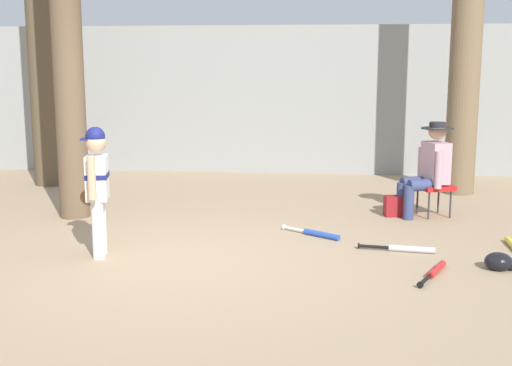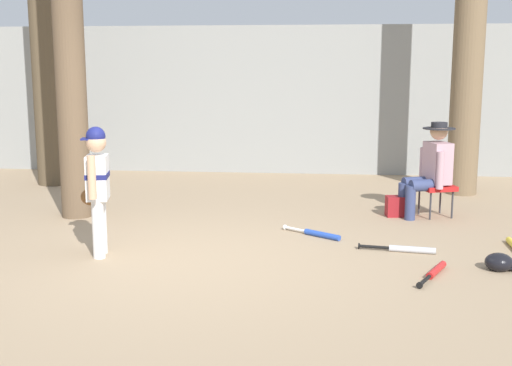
{
  "view_description": "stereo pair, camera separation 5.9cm",
  "coord_description": "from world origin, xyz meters",
  "px_view_note": "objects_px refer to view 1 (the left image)",
  "views": [
    {
      "loc": [
        1.19,
        -6.09,
        1.88
      ],
      "look_at": [
        0.6,
        0.22,
        0.75
      ],
      "focal_mm": 45.87,
      "sensor_mm": 36.0,
      "label": 1
    },
    {
      "loc": [
        1.25,
        -6.09,
        1.88
      ],
      "look_at": [
        0.6,
        0.22,
        0.75
      ],
      "focal_mm": 45.87,
      "sensor_mm": 36.0,
      "label": 2
    }
  ],
  "objects_px": {
    "seated_spectator": "(428,167)",
    "tree_behind_spectator": "(465,71)",
    "handbag_beside_stool": "(398,206)",
    "tree_far_left": "(46,56)",
    "tree_near_player": "(67,37)",
    "bat_red_barrel": "(435,271)",
    "young_ballplayer": "(97,183)",
    "folding_stool": "(434,188)",
    "batting_helmet_black": "(499,262)",
    "bat_blue_youth": "(317,234)",
    "bat_aluminum_silver": "(406,249)"
  },
  "relations": [
    {
      "from": "bat_red_barrel",
      "to": "folding_stool",
      "type": "bearing_deg",
      "value": 80.68
    },
    {
      "from": "bat_blue_youth",
      "to": "tree_far_left",
      "type": "bearing_deg",
      "value": 145.39
    },
    {
      "from": "bat_red_barrel",
      "to": "bat_blue_youth",
      "type": "bearing_deg",
      "value": 130.32
    },
    {
      "from": "seated_spectator",
      "to": "handbag_beside_stool",
      "type": "height_order",
      "value": "seated_spectator"
    },
    {
      "from": "tree_behind_spectator",
      "to": "batting_helmet_black",
      "type": "relative_size",
      "value": 14.12
    },
    {
      "from": "folding_stool",
      "to": "bat_red_barrel",
      "type": "height_order",
      "value": "folding_stool"
    },
    {
      "from": "handbag_beside_stool",
      "to": "bat_red_barrel",
      "type": "distance_m",
      "value": 2.4
    },
    {
      "from": "tree_near_player",
      "to": "bat_red_barrel",
      "type": "distance_m",
      "value": 5.1
    },
    {
      "from": "young_ballplayer",
      "to": "tree_far_left",
      "type": "height_order",
      "value": "tree_far_left"
    },
    {
      "from": "tree_behind_spectator",
      "to": "bat_blue_youth",
      "type": "xyz_separation_m",
      "value": [
        -2.12,
        -2.78,
        -1.79
      ]
    },
    {
      "from": "handbag_beside_stool",
      "to": "bat_red_barrel",
      "type": "bearing_deg",
      "value": -88.78
    },
    {
      "from": "young_ballplayer",
      "to": "bat_aluminum_silver",
      "type": "bearing_deg",
      "value": 7.63
    },
    {
      "from": "seated_spectator",
      "to": "handbag_beside_stool",
      "type": "bearing_deg",
      "value": -179.05
    },
    {
      "from": "bat_red_barrel",
      "to": "bat_aluminum_silver",
      "type": "relative_size",
      "value": 0.87
    },
    {
      "from": "tree_far_left",
      "to": "bat_aluminum_silver",
      "type": "relative_size",
      "value": 6.2
    },
    {
      "from": "seated_spectator",
      "to": "tree_far_left",
      "type": "bearing_deg",
      "value": 162.16
    },
    {
      "from": "folding_stool",
      "to": "batting_helmet_black",
      "type": "bearing_deg",
      "value": -84.23
    },
    {
      "from": "tree_behind_spectator",
      "to": "tree_near_player",
      "type": "bearing_deg",
      "value": -158.31
    },
    {
      "from": "handbag_beside_stool",
      "to": "bat_aluminum_silver",
      "type": "distance_m",
      "value": 1.67
    },
    {
      "from": "tree_behind_spectator",
      "to": "seated_spectator",
      "type": "bearing_deg",
      "value": -114.13
    },
    {
      "from": "seated_spectator",
      "to": "bat_aluminum_silver",
      "type": "bearing_deg",
      "value": -105.87
    },
    {
      "from": "bat_blue_youth",
      "to": "bat_aluminum_silver",
      "type": "bearing_deg",
      "value": -30.43
    },
    {
      "from": "batting_helmet_black",
      "to": "seated_spectator",
      "type": "bearing_deg",
      "value": 98.25
    },
    {
      "from": "seated_spectator",
      "to": "bat_red_barrel",
      "type": "relative_size",
      "value": 1.76
    },
    {
      "from": "young_ballplayer",
      "to": "tree_far_left",
      "type": "bearing_deg",
      "value": 118.24
    },
    {
      "from": "seated_spectator",
      "to": "tree_far_left",
      "type": "height_order",
      "value": "tree_far_left"
    },
    {
      "from": "tree_behind_spectator",
      "to": "seated_spectator",
      "type": "height_order",
      "value": "tree_behind_spectator"
    },
    {
      "from": "tree_near_player",
      "to": "batting_helmet_black",
      "type": "distance_m",
      "value": 5.53
    },
    {
      "from": "bat_blue_youth",
      "to": "batting_helmet_black",
      "type": "bearing_deg",
      "value": -31.76
    },
    {
      "from": "folding_stool",
      "to": "tree_far_left",
      "type": "bearing_deg",
      "value": 162.73
    },
    {
      "from": "young_ballplayer",
      "to": "bat_blue_youth",
      "type": "height_order",
      "value": "young_ballplayer"
    },
    {
      "from": "seated_spectator",
      "to": "tree_behind_spectator",
      "type": "bearing_deg",
      "value": 65.87
    },
    {
      "from": "handbag_beside_stool",
      "to": "tree_far_left",
      "type": "relative_size",
      "value": 0.07
    },
    {
      "from": "tree_behind_spectator",
      "to": "folding_stool",
      "type": "distance_m",
      "value": 2.26
    },
    {
      "from": "tree_far_left",
      "to": "seated_spectator",
      "type": "bearing_deg",
      "value": -17.84
    },
    {
      "from": "tree_far_left",
      "to": "bat_blue_youth",
      "type": "height_order",
      "value": "tree_far_left"
    },
    {
      "from": "seated_spectator",
      "to": "bat_red_barrel",
      "type": "height_order",
      "value": "seated_spectator"
    },
    {
      "from": "tree_near_player",
      "to": "seated_spectator",
      "type": "distance_m",
      "value": 4.75
    },
    {
      "from": "tree_near_player",
      "to": "batting_helmet_black",
      "type": "bearing_deg",
      "value": -20.36
    },
    {
      "from": "folding_stool",
      "to": "batting_helmet_black",
      "type": "relative_size",
      "value": 1.66
    },
    {
      "from": "tree_behind_spectator",
      "to": "tree_far_left",
      "type": "height_order",
      "value": "tree_far_left"
    },
    {
      "from": "tree_behind_spectator",
      "to": "batting_helmet_black",
      "type": "distance_m",
      "value": 4.23
    },
    {
      "from": "bat_blue_youth",
      "to": "batting_helmet_black",
      "type": "height_order",
      "value": "batting_helmet_black"
    },
    {
      "from": "young_ballplayer",
      "to": "handbag_beside_stool",
      "type": "xyz_separation_m",
      "value": [
        3.22,
        2.08,
        -0.61
      ]
    },
    {
      "from": "folding_stool",
      "to": "bat_red_barrel",
      "type": "bearing_deg",
      "value": -99.32
    },
    {
      "from": "tree_behind_spectator",
      "to": "young_ballplayer",
      "type": "distance_m",
      "value": 5.8
    },
    {
      "from": "tree_near_player",
      "to": "bat_red_barrel",
      "type": "xyz_separation_m",
      "value": [
        4.14,
        -1.99,
        -2.2
      ]
    },
    {
      "from": "tree_near_player",
      "to": "bat_red_barrel",
      "type": "height_order",
      "value": "tree_near_player"
    },
    {
      "from": "folding_stool",
      "to": "handbag_beside_stool",
      "type": "xyz_separation_m",
      "value": [
        -0.45,
        -0.04,
        -0.23
      ]
    },
    {
      "from": "young_ballplayer",
      "to": "handbag_beside_stool",
      "type": "relative_size",
      "value": 3.84
    }
  ]
}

